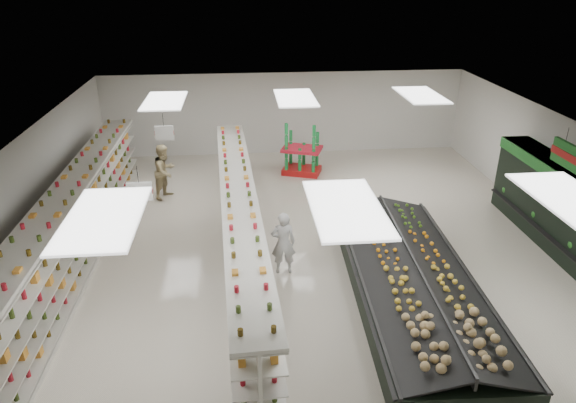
{
  "coord_description": "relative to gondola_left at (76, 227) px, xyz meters",
  "views": [
    {
      "loc": [
        -1.72,
        -11.7,
        6.87
      ],
      "look_at": [
        -0.56,
        0.46,
        1.26
      ],
      "focal_mm": 32.0,
      "sensor_mm": 36.0,
      "label": 1
    }
  ],
  "objects": [
    {
      "name": "floor",
      "position": [
        5.93,
        -0.15,
        -0.94
      ],
      "size": [
        16.0,
        16.0,
        0.0
      ],
      "primitive_type": "plane",
      "color": "beige",
      "rests_on": "ground"
    },
    {
      "name": "ceiling",
      "position": [
        5.93,
        -0.15,
        2.26
      ],
      "size": [
        14.0,
        16.0,
        0.02
      ],
      "primitive_type": "cube",
      "color": "white",
      "rests_on": "wall_back"
    },
    {
      "name": "wall_back",
      "position": [
        5.93,
        7.85,
        0.66
      ],
      "size": [
        14.0,
        0.02,
        3.2
      ],
      "primitive_type": "cube",
      "color": "silver",
      "rests_on": "floor"
    },
    {
      "name": "wall_left",
      "position": [
        -1.07,
        -0.15,
        0.66
      ],
      "size": [
        0.02,
        16.0,
        3.2
      ],
      "primitive_type": "cube",
      "color": "silver",
      "rests_on": "floor"
    },
    {
      "name": "wall_right",
      "position": [
        12.93,
        -0.15,
        0.66
      ],
      "size": [
        0.02,
        16.0,
        3.2
      ],
      "primitive_type": "cube",
      "color": "silver",
      "rests_on": "floor"
    },
    {
      "name": "aisle_sign_near",
      "position": [
        2.13,
        -2.15,
        1.81
      ],
      "size": [
        0.52,
        0.06,
        0.75
      ],
      "color": "white",
      "rests_on": "ceiling"
    },
    {
      "name": "aisle_sign_far",
      "position": [
        2.13,
        1.85,
        1.81
      ],
      "size": [
        0.52,
        0.06,
        0.75
      ],
      "color": "white",
      "rests_on": "ceiling"
    },
    {
      "name": "gondola_left",
      "position": [
        0.0,
        0.0,
        0.0
      ],
      "size": [
        0.92,
        11.8,
        2.05
      ],
      "rotation": [
        0.0,
        0.0,
        -0.0
      ],
      "color": "silver",
      "rests_on": "floor"
    },
    {
      "name": "gondola_center",
      "position": [
        4.08,
        -0.53,
        -0.04
      ],
      "size": [
        1.37,
        11.34,
        1.96
      ],
      "rotation": [
        0.0,
        0.0,
        0.05
      ],
      "color": "silver",
      "rests_on": "floor"
    },
    {
      "name": "produce_island",
      "position": [
        7.86,
        -2.59,
        -0.45
      ],
      "size": [
        2.89,
        7.23,
        1.06
      ],
      "rotation": [
        0.0,
        0.0,
        -0.04
      ],
      "color": "black",
      "rests_on": "floor"
    },
    {
      "name": "soda_endcap",
      "position": [
        6.35,
        5.47,
        -0.09
      ],
      "size": [
        1.6,
        1.33,
        1.75
      ],
      "rotation": [
        0.0,
        0.0,
        -0.34
      ],
      "color": "red",
      "rests_on": "floor"
    },
    {
      "name": "shopper_main",
      "position": [
        5.11,
        -1.09,
        -0.13
      ],
      "size": [
        0.6,
        0.39,
        1.62
      ],
      "primitive_type": "imported",
      "rotation": [
        0.0,
        0.0,
        3.13
      ],
      "color": "silver",
      "rests_on": "floor"
    },
    {
      "name": "shopper_background",
      "position": [
        1.73,
        3.8,
        -0.05
      ],
      "size": [
        0.9,
        1.02,
        1.78
      ],
      "primitive_type": "imported",
      "rotation": [
        0.0,
        0.0,
        1.03
      ],
      "color": "#99865E",
      "rests_on": "floor"
    }
  ]
}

